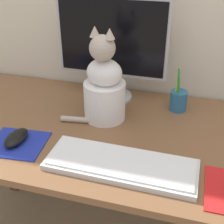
{
  "coord_description": "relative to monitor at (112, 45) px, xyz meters",
  "views": [
    {
      "loc": [
        0.25,
        -0.9,
        1.36
      ],
      "look_at": [
        0.01,
        -0.06,
        0.85
      ],
      "focal_mm": 50.0,
      "sensor_mm": 36.0,
      "label": 1
    }
  ],
  "objects": [
    {
      "name": "desk",
      "position": [
        0.07,
        -0.24,
        -0.33
      ],
      "size": [
        1.48,
        0.67,
        0.74
      ],
      "color": "brown",
      "rests_on": "ground_plane"
    },
    {
      "name": "monitor",
      "position": [
        0.0,
        0.0,
        0.0
      ],
      "size": [
        0.44,
        0.17,
        0.42
      ],
      "color": "#B2B2B7",
      "rests_on": "desk"
    },
    {
      "name": "keyboard",
      "position": [
        0.15,
        -0.43,
        -0.22
      ],
      "size": [
        0.46,
        0.17,
        0.02
      ],
      "rotation": [
        0.0,
        0.0,
        -0.01
      ],
      "color": "silver",
      "rests_on": "desk"
    },
    {
      "name": "mousepad_left",
      "position": [
        -0.21,
        -0.41,
        -0.23
      ],
      "size": [
        0.2,
        0.18,
        0.0
      ],
      "rotation": [
        0.0,
        0.0,
        0.09
      ],
      "color": "#1E2D9E",
      "rests_on": "desk"
    },
    {
      "name": "computer_mouse_left",
      "position": [
        -0.22,
        -0.41,
        -0.21
      ],
      "size": [
        0.06,
        0.11,
        0.03
      ],
      "color": "black",
      "rests_on": "mousepad_left"
    },
    {
      "name": "cat",
      "position": [
        0.02,
        -0.17,
        -0.1
      ],
      "size": [
        0.24,
        0.18,
        0.35
      ],
      "rotation": [
        0.0,
        0.0,
        -0.21
      ],
      "color": "white",
      "rests_on": "desk"
    },
    {
      "name": "pen_cup",
      "position": [
        0.28,
        -0.03,
        -0.19
      ],
      "size": [
        0.07,
        0.07,
        0.17
      ],
      "color": "#286089",
      "rests_on": "desk"
    }
  ]
}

